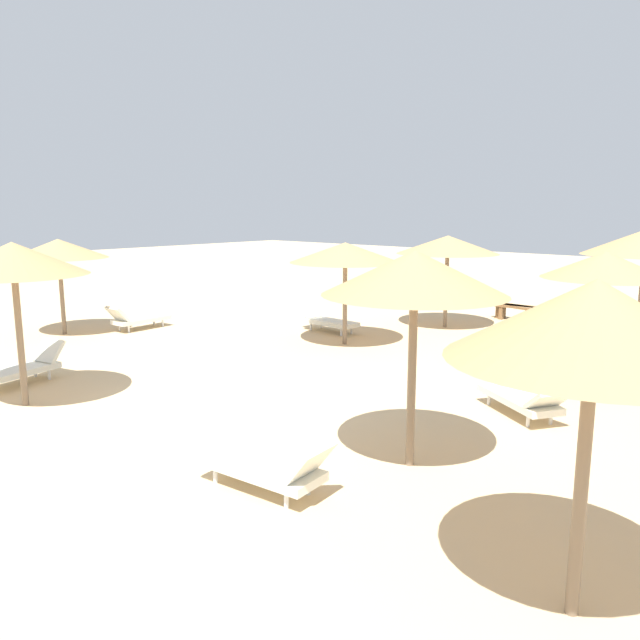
# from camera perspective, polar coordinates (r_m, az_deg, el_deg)

# --- Properties ---
(ground_plane) EXTENTS (80.00, 80.00, 0.00)m
(ground_plane) POSITION_cam_1_polar(r_m,az_deg,el_deg) (11.55, -10.05, -7.88)
(ground_plane) COLOR #D1B284
(parasol_0) EXTENTS (2.56, 2.56, 2.98)m
(parasol_0) POSITION_cam_1_polar(r_m,az_deg,el_deg) (12.22, -26.41, 5.02)
(parasol_0) COLOR #75604C
(parasol_0) RESTS_ON ground
(parasol_1) EXTENTS (2.90, 2.90, 2.68)m
(parasol_1) POSITION_cam_1_polar(r_m,az_deg,el_deg) (16.12, 2.34, 6.19)
(parasol_1) COLOR #75604C
(parasol_1) RESTS_ON ground
(parasol_2) EXTENTS (2.24, 2.24, 2.80)m
(parasol_2) POSITION_cam_1_polar(r_m,az_deg,el_deg) (12.35, 24.75, 4.53)
(parasol_2) COLOR #75604C
(parasol_2) RESTS_ON ground
(parasol_3) EXTENTS (2.52, 2.52, 3.02)m
(parasol_3) POSITION_cam_1_polar(r_m,az_deg,el_deg) (8.39, 8.70, 4.23)
(parasol_3) COLOR #75604C
(parasol_3) RESTS_ON ground
(parasol_4) EXTENTS (2.69, 2.69, 2.70)m
(parasol_4) POSITION_cam_1_polar(r_m,az_deg,el_deg) (18.90, -22.92, 6.04)
(parasol_4) COLOR #75604C
(parasol_4) RESTS_ON ground
(parasol_6) EXTENTS (3.02, 3.02, 2.75)m
(parasol_6) POSITION_cam_1_polar(r_m,az_deg,el_deg) (18.83, 11.67, 6.78)
(parasol_6) COLOR #75604C
(parasol_6) RESTS_ON ground
(parasol_8) EXTENTS (2.44, 2.44, 3.02)m
(parasol_8) POSITION_cam_1_polar(r_m,az_deg,el_deg) (5.56, 23.95, -0.12)
(parasol_8) COLOR #75604C
(parasol_8) RESTS_ON ground
(lounger_0) EXTENTS (1.05, 1.95, 0.80)m
(lounger_0) POSITION_cam_1_polar(r_m,az_deg,el_deg) (14.14, -25.73, -4.02)
(lounger_0) COLOR silver
(lounger_0) RESTS_ON ground
(lounger_1) EXTENTS (1.86, 0.70, 0.81)m
(lounger_1) POSITION_cam_1_polar(r_m,az_deg,el_deg) (18.06, 0.68, -0.02)
(lounger_1) COLOR silver
(lounger_1) RESTS_ON ground
(lounger_2) EXTENTS (1.94, 1.54, 0.71)m
(lounger_2) POSITION_cam_1_polar(r_m,az_deg,el_deg) (11.34, 18.23, -6.94)
(lounger_2) COLOR silver
(lounger_2) RESTS_ON ground
(lounger_3) EXTENTS (1.91, 0.83, 0.80)m
(lounger_3) POSITION_cam_1_polar(r_m,az_deg,el_deg) (8.13, -4.74, -13.36)
(lounger_3) COLOR silver
(lounger_3) RESTS_ON ground
(lounger_4) EXTENTS (0.75, 1.89, 0.78)m
(lounger_4) POSITION_cam_1_polar(r_m,az_deg,el_deg) (19.10, -16.45, 0.12)
(lounger_4) COLOR silver
(lounger_4) RESTS_ON ground
(lounger_5) EXTENTS (1.55, 1.89, 0.81)m
(lounger_5) POSITION_cam_1_polar(r_m,az_deg,el_deg) (15.92, 24.11, -2.36)
(lounger_5) COLOR silver
(lounger_5) RESTS_ON ground
(bench_0) EXTENTS (1.54, 0.58, 0.49)m
(bench_0) POSITION_cam_1_polar(r_m,az_deg,el_deg) (20.74, 17.87, 0.89)
(bench_0) COLOR brown
(bench_0) RESTS_ON ground
(bench_1) EXTENTS (1.55, 0.66, 0.49)m
(bench_1) POSITION_cam_1_polar(r_m,az_deg,el_deg) (20.76, 17.50, 0.92)
(bench_1) COLOR brown
(bench_1) RESTS_ON ground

